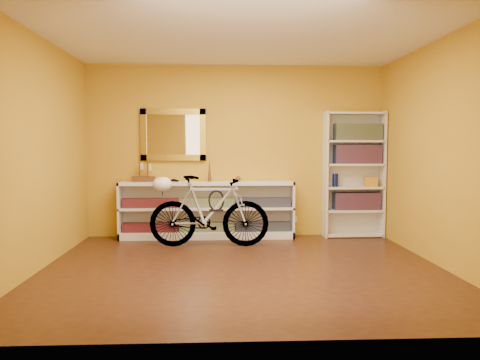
{
  "coord_description": "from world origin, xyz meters",
  "views": [
    {
      "loc": [
        -0.27,
        -5.22,
        1.36
      ],
      "look_at": [
        0.0,
        0.7,
        0.95
      ],
      "focal_mm": 35.4,
      "sensor_mm": 36.0,
      "label": 1
    }
  ],
  "objects_px": {
    "bookcase": "(354,174)",
    "helmet": "(162,184)",
    "console_unit": "(207,210)",
    "bicycle": "(209,211)"
  },
  "relations": [
    {
      "from": "bookcase",
      "to": "bicycle",
      "type": "xyz_separation_m",
      "value": [
        -2.18,
        -0.64,
        -0.46
      ]
    },
    {
      "from": "bookcase",
      "to": "helmet",
      "type": "height_order",
      "value": "bookcase"
    },
    {
      "from": "bookcase",
      "to": "helmet",
      "type": "xyz_separation_m",
      "value": [
        -2.81,
        -0.62,
        -0.09
      ]
    },
    {
      "from": "console_unit",
      "to": "helmet",
      "type": "distance_m",
      "value": 0.95
    },
    {
      "from": "bicycle",
      "to": "helmet",
      "type": "xyz_separation_m",
      "value": [
        -0.64,
        0.02,
        0.37
      ]
    },
    {
      "from": "helmet",
      "to": "bicycle",
      "type": "bearing_deg",
      "value": -1.82
    },
    {
      "from": "console_unit",
      "to": "bookcase",
      "type": "bearing_deg",
      "value": 0.64
    },
    {
      "from": "bookcase",
      "to": "bicycle",
      "type": "height_order",
      "value": "bookcase"
    },
    {
      "from": "bookcase",
      "to": "helmet",
      "type": "distance_m",
      "value": 2.88
    },
    {
      "from": "bicycle",
      "to": "console_unit",
      "type": "bearing_deg",
      "value": 5.87
    }
  ]
}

